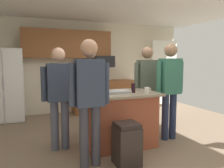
{
  "coord_description": "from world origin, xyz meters",
  "views": [
    {
      "loc": [
        -1.55,
        -3.59,
        1.49
      ],
      "look_at": [
        -0.04,
        0.21,
        1.05
      ],
      "focal_mm": 35.76,
      "sensor_mm": 36.0,
      "label": 1
    }
  ],
  "objects_px": {
    "person_guest_right": "(170,84)",
    "mug_blue_stoneware": "(147,90)",
    "person_guest_left": "(59,92)",
    "person_host_foreground": "(147,83)",
    "glass_short_whisky": "(99,90)",
    "glass_stout_tall": "(134,88)",
    "person_elder_center": "(90,84)",
    "microwave_over_range": "(104,62)",
    "refrigerator": "(4,85)",
    "person_guest_by_door": "(90,94)",
    "kitchen_island": "(118,118)",
    "trash_bin": "(127,144)",
    "serving_tray": "(116,92)",
    "glass_pilsner": "(133,87)"
  },
  "relations": [
    {
      "from": "glass_stout_tall",
      "to": "person_guest_right",
      "type": "bearing_deg",
      "value": 1.47
    },
    {
      "from": "person_guest_by_door",
      "to": "person_guest_right",
      "type": "relative_size",
      "value": 0.99
    },
    {
      "from": "glass_stout_tall",
      "to": "person_elder_center",
      "type": "bearing_deg",
      "value": 120.15
    },
    {
      "from": "person_guest_by_door",
      "to": "person_elder_center",
      "type": "relative_size",
      "value": 1.01
    },
    {
      "from": "person_host_foreground",
      "to": "glass_short_whisky",
      "type": "distance_m",
      "value": 1.32
    },
    {
      "from": "person_guest_by_door",
      "to": "person_guest_left",
      "type": "relative_size",
      "value": 1.05
    },
    {
      "from": "microwave_over_range",
      "to": "refrigerator",
      "type": "bearing_deg",
      "value": -177.4
    },
    {
      "from": "kitchen_island",
      "to": "glass_stout_tall",
      "type": "height_order",
      "value": "glass_stout_tall"
    },
    {
      "from": "glass_pilsner",
      "to": "mug_blue_stoneware",
      "type": "distance_m",
      "value": 0.38
    },
    {
      "from": "kitchen_island",
      "to": "person_guest_by_door",
      "type": "xyz_separation_m",
      "value": [
        -0.68,
        -0.59,
        0.56
      ]
    },
    {
      "from": "person_guest_by_door",
      "to": "trash_bin",
      "type": "distance_m",
      "value": 0.89
    },
    {
      "from": "glass_short_whisky",
      "to": "person_host_foreground",
      "type": "bearing_deg",
      "value": 23.45
    },
    {
      "from": "kitchen_island",
      "to": "glass_pilsner",
      "type": "xyz_separation_m",
      "value": [
        0.37,
        0.17,
        0.53
      ]
    },
    {
      "from": "kitchen_island",
      "to": "glass_stout_tall",
      "type": "distance_m",
      "value": 0.6
    },
    {
      "from": "person_host_foreground",
      "to": "glass_pilsner",
      "type": "xyz_separation_m",
      "value": [
        -0.46,
        -0.29,
        -0.02
      ]
    },
    {
      "from": "person_guest_right",
      "to": "person_elder_center",
      "type": "xyz_separation_m",
      "value": [
        -1.28,
        0.87,
        -0.02
      ]
    },
    {
      "from": "refrigerator",
      "to": "glass_pilsner",
      "type": "height_order",
      "value": "refrigerator"
    },
    {
      "from": "person_guest_by_door",
      "to": "serving_tray",
      "type": "height_order",
      "value": "person_guest_by_door"
    },
    {
      "from": "glass_short_whisky",
      "to": "mug_blue_stoneware",
      "type": "bearing_deg",
      "value": -9.04
    },
    {
      "from": "trash_bin",
      "to": "microwave_over_range",
      "type": "bearing_deg",
      "value": 75.97
    },
    {
      "from": "person_guest_right",
      "to": "person_elder_center",
      "type": "height_order",
      "value": "person_guest_right"
    },
    {
      "from": "microwave_over_range",
      "to": "person_elder_center",
      "type": "distance_m",
      "value": 2.08
    },
    {
      "from": "refrigerator",
      "to": "person_host_foreground",
      "type": "relative_size",
      "value": 1.01
    },
    {
      "from": "person_guest_left",
      "to": "glass_short_whisky",
      "type": "relative_size",
      "value": 12.42
    },
    {
      "from": "person_guest_left",
      "to": "person_host_foreground",
      "type": "relative_size",
      "value": 0.96
    },
    {
      "from": "person_guest_left",
      "to": "kitchen_island",
      "type": "bearing_deg",
      "value": 0.0
    },
    {
      "from": "microwave_over_range",
      "to": "serving_tray",
      "type": "relative_size",
      "value": 1.27
    },
    {
      "from": "person_guest_right",
      "to": "person_elder_center",
      "type": "bearing_deg",
      "value": -29.04
    },
    {
      "from": "glass_pilsner",
      "to": "trash_bin",
      "type": "bearing_deg",
      "value": -121.72
    },
    {
      "from": "person_host_foreground",
      "to": "trash_bin",
      "type": "height_order",
      "value": "person_host_foreground"
    },
    {
      "from": "person_guest_left",
      "to": "glass_short_whisky",
      "type": "xyz_separation_m",
      "value": [
        0.6,
        -0.25,
        0.02
      ]
    },
    {
      "from": "microwave_over_range",
      "to": "kitchen_island",
      "type": "bearing_deg",
      "value": -103.99
    },
    {
      "from": "refrigerator",
      "to": "glass_short_whisky",
      "type": "bearing_deg",
      "value": -58.19
    },
    {
      "from": "serving_tray",
      "to": "refrigerator",
      "type": "bearing_deg",
      "value": 126.89
    },
    {
      "from": "serving_tray",
      "to": "trash_bin",
      "type": "distance_m",
      "value": 0.96
    },
    {
      "from": "person_guest_right",
      "to": "mug_blue_stoneware",
      "type": "bearing_deg",
      "value": 16.82
    },
    {
      "from": "microwave_over_range",
      "to": "person_guest_right",
      "type": "height_order",
      "value": "person_guest_right"
    },
    {
      "from": "glass_stout_tall",
      "to": "glass_short_whisky",
      "type": "xyz_separation_m",
      "value": [
        -0.62,
        0.04,
        -0.01
      ]
    },
    {
      "from": "person_elder_center",
      "to": "person_host_foreground",
      "type": "bearing_deg",
      "value": 54.11
    },
    {
      "from": "kitchen_island",
      "to": "refrigerator",
      "type": "bearing_deg",
      "value": 128.4
    },
    {
      "from": "kitchen_island",
      "to": "person_guest_left",
      "type": "bearing_deg",
      "value": 169.99
    },
    {
      "from": "person_guest_by_door",
      "to": "person_host_foreground",
      "type": "relative_size",
      "value": 1.01
    },
    {
      "from": "person_guest_by_door",
      "to": "glass_stout_tall",
      "type": "bearing_deg",
      "value": -13.2
    },
    {
      "from": "person_guest_right",
      "to": "glass_pilsner",
      "type": "relative_size",
      "value": 12.94
    },
    {
      "from": "person_guest_right",
      "to": "mug_blue_stoneware",
      "type": "height_order",
      "value": "person_guest_right"
    },
    {
      "from": "microwave_over_range",
      "to": "glass_pilsner",
      "type": "distance_m",
      "value": 2.48
    },
    {
      "from": "person_guest_by_door",
      "to": "mug_blue_stoneware",
      "type": "bearing_deg",
      "value": -21.91
    },
    {
      "from": "person_host_foreground",
      "to": "kitchen_island",
      "type": "bearing_deg",
      "value": -0.0
    },
    {
      "from": "refrigerator",
      "to": "person_guest_right",
      "type": "bearing_deg",
      "value": -40.88
    },
    {
      "from": "microwave_over_range",
      "to": "trash_bin",
      "type": "height_order",
      "value": "microwave_over_range"
    }
  ]
}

